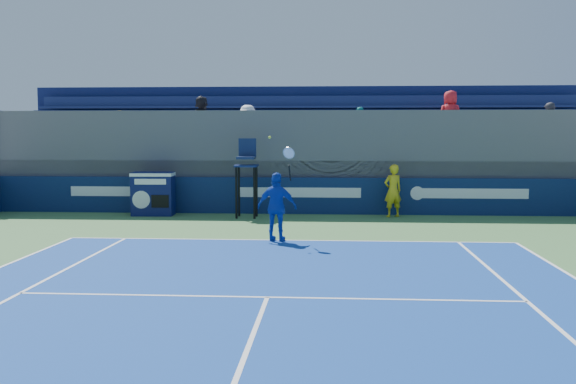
# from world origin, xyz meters

# --- Properties ---
(ball_person) EXTENTS (0.71, 0.60, 1.66)m
(ball_person) POSITION_xyz_m (2.97, 16.50, 0.84)
(ball_person) COLOR gold
(ball_person) RESTS_ON apron
(back_hoarding) EXTENTS (20.40, 0.21, 1.20)m
(back_hoarding) POSITION_xyz_m (0.00, 17.10, 0.60)
(back_hoarding) COLOR #0C1D48
(back_hoarding) RESTS_ON ground
(match_clock) EXTENTS (1.35, 0.78, 1.40)m
(match_clock) POSITION_xyz_m (-4.66, 16.41, 0.74)
(match_clock) COLOR #0F154C
(match_clock) RESTS_ON ground
(umpire_chair) EXTENTS (0.70, 0.70, 2.48)m
(umpire_chair) POSITION_xyz_m (-1.60, 16.10, 1.53)
(umpire_chair) COLOR black
(umpire_chair) RESTS_ON ground
(tennis_player) EXTENTS (1.05, 0.62, 2.57)m
(tennis_player) POSITION_xyz_m (-0.28, 11.76, 0.86)
(tennis_player) COLOR #163FB5
(tennis_player) RESTS_ON apron
(stadium_seating) EXTENTS (21.00, 4.05, 4.40)m
(stadium_seating) POSITION_xyz_m (0.01, 19.14, 1.84)
(stadium_seating) COLOR #55545A
(stadium_seating) RESTS_ON ground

